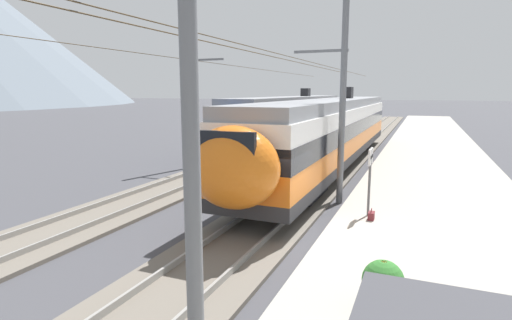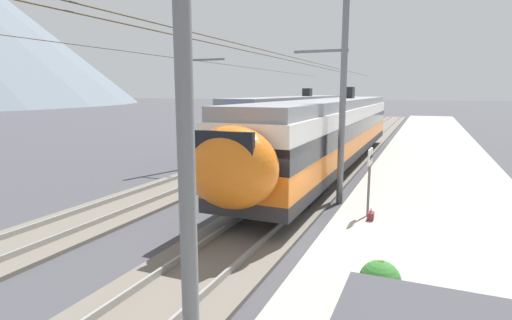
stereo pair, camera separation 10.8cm
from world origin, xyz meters
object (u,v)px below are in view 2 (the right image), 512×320
(train_far_track, at_px, (293,117))
(handbag_near_sign, at_px, (371,216))
(catenary_mast_mid, at_px, (340,92))
(catenary_mast_far_side, at_px, (194,97))
(potted_plant_platform_edge, at_px, (380,284))
(train_near_platform, at_px, (332,130))
(platform_sign, at_px, (370,167))
(catenary_mast_west, at_px, (177,122))

(train_far_track, distance_m, handbag_near_sign, 21.32)
(catenary_mast_mid, relative_size, handbag_near_sign, 103.27)
(catenary_mast_mid, relative_size, catenary_mast_far_side, 1.00)
(catenary_mast_far_side, relative_size, potted_plant_platform_edge, 38.93)
(train_near_platform, distance_m, catenary_mast_far_side, 7.82)
(train_far_track, relative_size, potted_plant_platform_edge, 25.37)
(platform_sign, relative_size, potted_plant_platform_edge, 2.18)
(platform_sign, height_order, handbag_near_sign, platform_sign)
(handbag_near_sign, bearing_deg, train_near_platform, 19.59)
(train_near_platform, height_order, catenary_mast_west, catenary_mast_west)
(train_near_platform, relative_size, platform_sign, 11.99)
(potted_plant_platform_edge, bearing_deg, catenary_mast_mid, 16.67)
(train_far_track, height_order, catenary_mast_mid, catenary_mast_mid)
(train_far_track, bearing_deg, catenary_mast_mid, -156.72)
(train_near_platform, relative_size, handbag_near_sign, 69.41)
(train_near_platform, height_order, platform_sign, train_near_platform)
(catenary_mast_mid, bearing_deg, handbag_near_sign, -149.61)
(catenary_mast_mid, xyz_separation_m, handbag_near_sign, (-2.79, -1.63, -3.78))
(handbag_near_sign, xyz_separation_m, potted_plant_platform_edge, (-5.42, -0.82, 0.44))
(catenary_mast_mid, bearing_deg, platform_sign, -148.07)
(train_near_platform, xyz_separation_m, train_far_track, (10.12, 5.48, -0.00))
(catenary_mast_far_side, xyz_separation_m, handbag_near_sign, (-6.96, -10.56, -3.48))
(handbag_near_sign, bearing_deg, potted_plant_platform_edge, -171.36)
(train_far_track, height_order, handbag_near_sign, train_far_track)
(potted_plant_platform_edge, bearing_deg, catenary_mast_far_side, 42.60)
(train_near_platform, xyz_separation_m, catenary_mast_far_side, (-2.27, 7.27, 1.74))
(catenary_mast_mid, bearing_deg, train_far_track, 23.28)
(train_far_track, relative_size, catenary_mast_west, 0.65)
(catenary_mast_mid, distance_m, platform_sign, 3.64)
(train_near_platform, bearing_deg, catenary_mast_west, -174.52)
(platform_sign, bearing_deg, train_far_track, 24.45)
(catenary_mast_west, distance_m, potted_plant_platform_edge, 4.56)
(train_far_track, height_order, catenary_mast_west, catenary_mast_west)
(train_near_platform, bearing_deg, potted_plant_platform_edge, -164.33)
(catenary_mast_mid, relative_size, potted_plant_platform_edge, 38.93)
(catenary_mast_far_side, bearing_deg, catenary_mast_west, -148.97)
(catenary_mast_mid, height_order, platform_sign, catenary_mast_mid)
(handbag_near_sign, bearing_deg, platform_sign, 20.26)
(train_far_track, bearing_deg, catenary_mast_far_side, 171.77)
(train_far_track, bearing_deg, handbag_near_sign, -155.64)
(catenary_mast_west, bearing_deg, catenary_mast_mid, -0.06)
(train_far_track, xyz_separation_m, handbag_near_sign, (-19.35, -8.76, -1.74))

